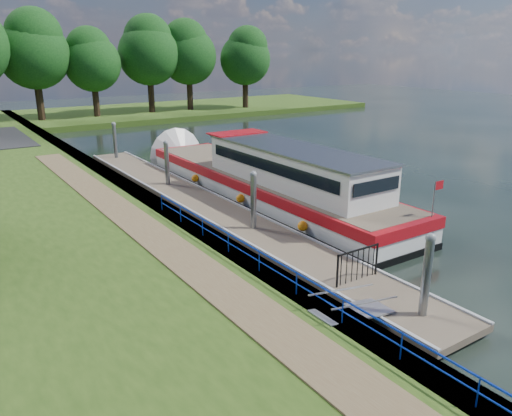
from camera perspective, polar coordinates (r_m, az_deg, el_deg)
ground at (r=16.21m, az=16.91°, el=-12.05°), size 160.00×160.00×0.00m
bank_edge at (r=26.25m, az=-12.86°, el=0.72°), size 1.10×90.00×0.78m
far_bank at (r=65.36m, az=-12.85°, el=10.58°), size 60.00×18.00×0.60m
footpath at (r=19.30m, az=-10.45°, el=-4.01°), size 1.60×40.00×0.05m
blue_fence at (r=15.81m, az=2.40°, el=-6.69°), size 0.04×18.04×0.72m
pontoon at (r=25.55m, az=-5.86°, el=0.14°), size 2.50×30.00×0.56m
mooring_piles at (r=25.24m, az=-5.94°, el=2.51°), size 0.30×27.30×3.55m
gangway at (r=14.96m, az=10.99°, el=-11.47°), size 2.58×1.00×0.92m
gate_panel at (r=16.99m, az=11.57°, el=-5.86°), size 1.85×0.05×1.15m
barge at (r=27.37m, az=0.39°, el=3.38°), size 4.36×21.15×4.78m
horizon_trees at (r=58.10m, az=-25.21°, el=16.16°), size 54.38×10.03×12.87m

